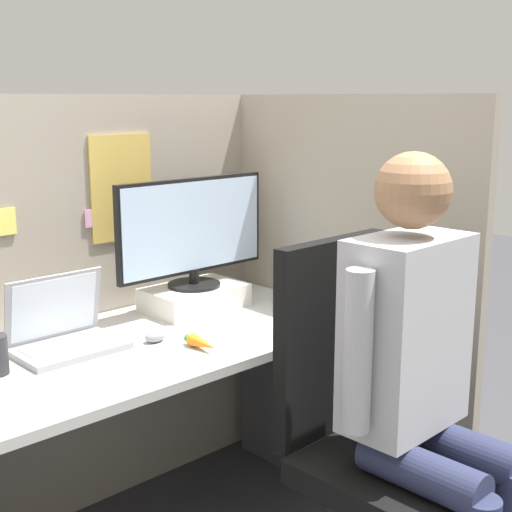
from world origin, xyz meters
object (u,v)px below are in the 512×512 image
(monitor, at_px, (193,230))
(stapler, at_px, (294,297))
(laptop, at_px, (65,335))
(office_chair, at_px, (370,427))
(person, at_px, (424,369))
(carrot_toy, at_px, (203,344))
(paper_box, at_px, (194,297))

(monitor, distance_m, stapler, 0.45)
(laptop, height_order, office_chair, office_chair)
(office_chair, xyz_separation_m, person, (-0.00, -0.17, 0.22))
(stapler, distance_m, office_chair, 0.71)
(monitor, xyz_separation_m, office_chair, (-0.03, -0.82, -0.45))
(carrot_toy, xyz_separation_m, person, (0.22, -0.63, 0.04))
(laptop, height_order, stapler, laptop)
(office_chair, height_order, person, person)
(person, bearing_deg, stapler, 67.15)
(laptop, height_order, person, person)
(paper_box, bearing_deg, laptop, -172.31)
(laptop, relative_size, carrot_toy, 2.27)
(monitor, bearing_deg, carrot_toy, -125.13)
(paper_box, relative_size, office_chair, 0.33)
(paper_box, xyz_separation_m, monitor, (0.00, 0.00, 0.24))
(monitor, height_order, office_chair, monitor)
(paper_box, relative_size, stapler, 2.17)
(paper_box, height_order, carrot_toy, paper_box)
(monitor, xyz_separation_m, carrot_toy, (-0.26, -0.36, -0.26))
(carrot_toy, relative_size, person, 0.10)
(paper_box, bearing_deg, monitor, 90.00)
(monitor, distance_m, office_chair, 0.94)
(paper_box, bearing_deg, person, -91.83)
(carrot_toy, distance_m, office_chair, 0.55)
(laptop, xyz_separation_m, stapler, (0.85, -0.14, -0.02))
(laptop, distance_m, office_chair, 0.94)
(carrot_toy, bearing_deg, person, -70.25)
(stapler, bearing_deg, office_chair, -118.01)
(stapler, relative_size, person, 0.12)
(stapler, bearing_deg, person, -112.85)
(stapler, distance_m, carrot_toy, 0.57)
(monitor, relative_size, person, 0.47)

